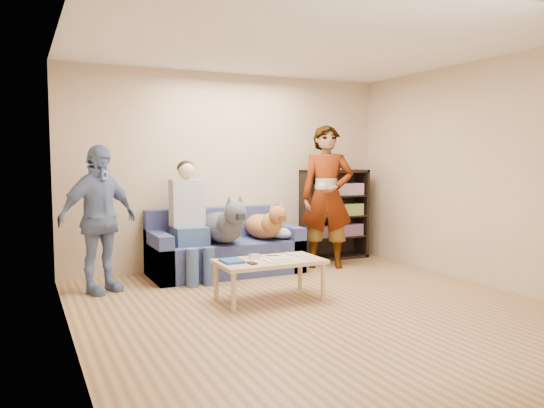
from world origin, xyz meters
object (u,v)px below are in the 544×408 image
coffee_table (269,264)px  bookshelf (334,212)px  person_standing_right (327,197)px  person_standing_left (98,219)px  sofa (224,251)px  notebook_blue (232,261)px  dog_gray (224,225)px  dog_tan (265,225)px  camera_silver (254,256)px  person_seated (190,216)px

coffee_table → bookshelf: bearing=42.0°
person_standing_right → person_standing_left: bearing=-150.9°
person_standing_right → person_standing_left: size_ratio=1.18×
person_standing_left → sofa: (1.58, 0.34, -0.53)m
person_standing_right → notebook_blue: bearing=-121.0°
notebook_blue → sofa: sofa is taller
dog_gray → dog_tan: bearing=8.5°
person_standing_left → sofa: person_standing_left is taller
person_standing_right → coffee_table: (-1.40, -1.16, -0.58)m
bookshelf → notebook_blue: bearing=-144.4°
camera_silver → bookshelf: size_ratio=0.08×
person_standing_left → sofa: bearing=-15.0°
notebook_blue → coffee_table: 0.41m
person_seated → dog_tan: bearing=-1.0°
bookshelf → dog_tan: bearing=-163.6°
sofa → coffee_table: 1.42m
person_standing_right → bookshelf: (0.42, 0.48, -0.28)m
person_standing_right → dog_tan: (-0.87, 0.11, -0.34)m
person_standing_right → bookshelf: 0.70m
notebook_blue → person_seated: person_seated is taller
coffee_table → bookshelf: 2.48m
coffee_table → dog_gray: bearing=93.1°
person_standing_right → coffee_table: person_standing_right is taller
dog_gray → person_standing_right: bearing=-0.7°
bookshelf → person_standing_right: bearing=-131.0°
sofa → bookshelf: bookshelf is taller
coffee_table → dog_tan: bearing=67.0°
sofa → dog_gray: dog_gray is taller
notebook_blue → coffee_table: (0.40, -0.05, -0.06)m
coffee_table → person_seated: bearing=109.9°
camera_silver → dog_tan: size_ratio=0.10×
sofa → person_seated: size_ratio=1.29×
notebook_blue → dog_gray: size_ratio=0.21×
notebook_blue → dog_tan: 1.55m
dog_tan → person_standing_right: bearing=-7.0°
person_standing_left → dog_tan: (2.09, 0.19, -0.20)m
person_standing_right → sofa: person_standing_right is taller
person_standing_left → dog_gray: person_standing_left is taller
person_standing_left → camera_silver: bearing=-60.7°
sofa → person_seated: (-0.49, -0.13, 0.49)m
person_standing_left → dog_tan: person_standing_left is taller
notebook_blue → sofa: size_ratio=0.14×
sofa → bookshelf: 1.86m
dog_gray → camera_silver: bearing=-93.0°
camera_silver → coffee_table: 0.18m
camera_silver → coffee_table: camera_silver is taller
sofa → person_seated: person_seated is taller
person_standing_right → dog_gray: person_standing_right is taller
camera_silver → dog_gray: (0.06, 1.06, 0.20)m
notebook_blue → sofa: (0.43, 1.36, -0.15)m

